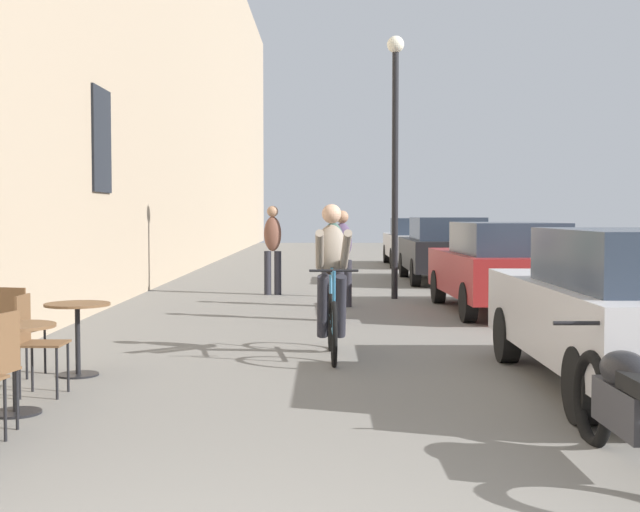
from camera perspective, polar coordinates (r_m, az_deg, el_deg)
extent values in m
cube|color=tan|center=(18.05, -12.71, 16.15)|extent=(0.50, 68.00, 11.57)
cube|color=black|center=(14.60, -14.26, 7.45)|extent=(0.04, 1.10, 1.70)
cylinder|color=black|center=(6.52, -20.13, -9.54)|extent=(0.02, 0.02, 0.45)
cylinder|color=black|center=(7.41, -19.47, -9.75)|extent=(0.40, 0.40, 0.02)
cylinder|color=black|center=(7.34, -19.52, -7.10)|extent=(0.05, 0.05, 0.67)
cylinder|color=brown|center=(7.29, -19.56, -4.39)|extent=(0.64, 0.64, 0.02)
cylinder|color=black|center=(6.83, -19.43, -8.96)|extent=(0.02, 0.02, 0.45)
cube|color=brown|center=(6.61, -20.09, -5.36)|extent=(0.09, 0.34, 0.42)
cylinder|color=black|center=(8.11, -16.35, -7.06)|extent=(0.02, 0.02, 0.45)
cylinder|color=black|center=(7.81, -17.03, -7.45)|extent=(0.02, 0.02, 0.45)
cylinder|color=black|center=(8.21, -18.52, -6.97)|extent=(0.02, 0.02, 0.45)
cylinder|color=black|center=(7.91, -19.28, -7.36)|extent=(0.02, 0.02, 0.45)
cube|color=brown|center=(7.97, -17.82, -5.54)|extent=(0.38, 0.38, 0.02)
cube|color=brown|center=(8.00, -19.07, -3.95)|extent=(0.02, 0.34, 0.42)
cylinder|color=black|center=(8.91, -15.72, -7.57)|extent=(0.40, 0.40, 0.02)
cylinder|color=black|center=(8.86, -15.75, -5.36)|extent=(0.05, 0.05, 0.67)
cylinder|color=brown|center=(8.81, -15.78, -3.11)|extent=(0.64, 0.64, 0.02)
cylinder|color=black|center=(9.27, -19.47, -5.88)|extent=(0.02, 0.02, 0.45)
cylinder|color=black|center=(9.10, -17.75, -6.02)|extent=(0.02, 0.02, 0.45)
cylinder|color=black|center=(8.83, -18.85, -6.30)|extent=(0.02, 0.02, 0.45)
cube|color=brown|center=(9.01, -19.19, -4.61)|extent=(0.46, 0.46, 0.02)
cube|color=brown|center=(8.84, -19.85, -3.33)|extent=(0.34, 0.10, 0.42)
torus|color=black|center=(9.10, 0.93, -5.21)|extent=(0.07, 0.71, 0.71)
torus|color=black|center=(10.14, 0.71, -4.38)|extent=(0.07, 0.71, 0.71)
cylinder|color=#286084|center=(10.01, 0.73, -2.83)|extent=(0.04, 0.22, 0.58)
cylinder|color=#286084|center=(9.49, 0.83, -1.11)|extent=(0.06, 0.83, 0.14)
cylinder|color=#286084|center=(9.08, 0.93, -3.10)|extent=(0.04, 0.09, 0.67)
cylinder|color=#286084|center=(9.64, 0.81, -4.52)|extent=(0.06, 1.00, 0.12)
cylinder|color=black|center=(9.08, 0.92, -0.98)|extent=(0.52, 0.04, 0.03)
ellipsoid|color=black|center=(9.90, 0.74, -1.07)|extent=(0.12, 0.24, 0.06)
ellipsoid|color=gray|center=(9.80, 0.76, 0.51)|extent=(0.35, 0.36, 0.59)
sphere|color=tan|center=(9.76, 0.77, 2.81)|extent=(0.22, 0.22, 0.22)
cylinder|color=#26262D|center=(9.78, 1.36, -3.36)|extent=(0.14, 0.40, 0.75)
cylinder|color=#26262D|center=(9.77, 0.19, -3.36)|extent=(0.14, 0.40, 0.75)
cylinder|color=gray|center=(9.42, 1.71, 0.37)|extent=(0.13, 0.75, 0.48)
cylinder|color=gray|center=(9.41, -0.02, 0.37)|extent=(0.09, 0.75, 0.48)
cylinder|color=#26262D|center=(12.84, 0.41, -2.50)|extent=(0.14, 0.14, 0.82)
cylinder|color=#26262D|center=(12.84, 1.30, -2.50)|extent=(0.14, 0.14, 0.82)
ellipsoid|color=#38564C|center=(12.79, 0.86, 0.78)|extent=(0.34, 0.25, 0.65)
sphere|color=#A57A5B|center=(12.79, 0.86, 2.68)|extent=(0.22, 0.22, 0.22)
cylinder|color=#26262D|center=(14.75, 1.09, -1.83)|extent=(0.14, 0.14, 0.81)
cylinder|color=#26262D|center=(14.79, 1.85, -1.82)|extent=(0.14, 0.14, 0.81)
ellipsoid|color=#4C3D5B|center=(14.73, 1.47, 0.98)|extent=(0.38, 0.30, 0.64)
sphere|color=#A57A5B|center=(14.72, 1.47, 2.61)|extent=(0.22, 0.22, 0.22)
cylinder|color=#26262D|center=(16.98, -2.81, -1.13)|extent=(0.14, 0.14, 0.86)
cylinder|color=#26262D|center=(16.99, -3.49, -1.13)|extent=(0.14, 0.14, 0.86)
ellipsoid|color=brown|center=(16.95, -3.16, 1.48)|extent=(0.34, 0.24, 0.68)
sphere|color=#A57A5B|center=(16.95, -3.16, 2.97)|extent=(0.22, 0.22, 0.22)
cylinder|color=black|center=(16.21, 4.99, 5.28)|extent=(0.12, 0.12, 4.60)
sphere|color=silver|center=(16.49, 5.03, 13.78)|extent=(0.32, 0.32, 0.32)
cube|color=#B7B7BC|center=(8.36, 19.52, -3.99)|extent=(1.72, 4.13, 0.67)
cylinder|color=black|center=(9.50, 12.29, -5.13)|extent=(0.19, 0.60, 0.59)
cylinder|color=black|center=(6.90, 17.09, -8.21)|extent=(0.19, 0.60, 0.59)
cube|color=maroon|center=(14.32, 11.79, -1.12)|extent=(1.83, 4.16, 0.67)
cube|color=#283342|center=(13.81, 12.29, 1.15)|extent=(1.50, 2.26, 0.50)
cylinder|color=black|center=(15.52, 7.84, -2.03)|extent=(0.21, 0.60, 0.59)
cylinder|color=black|center=(15.84, 13.38, -1.98)|extent=(0.21, 0.60, 0.59)
cylinder|color=black|center=(12.86, 9.80, -3.04)|extent=(0.21, 0.60, 0.59)
cylinder|color=black|center=(13.25, 16.40, -2.94)|extent=(0.21, 0.60, 0.59)
cube|color=black|center=(20.49, 8.17, 0.15)|extent=(1.76, 4.26, 0.69)
cube|color=#283342|center=(19.96, 8.38, 1.81)|extent=(1.48, 2.30, 0.52)
cylinder|color=black|center=(21.81, 5.57, -0.59)|extent=(0.20, 0.61, 0.61)
cylinder|color=black|center=(22.01, 9.74, -0.59)|extent=(0.20, 0.61, 0.61)
cylinder|color=black|center=(19.02, 6.34, -1.09)|extent=(0.20, 0.61, 0.61)
cylinder|color=black|center=(19.25, 11.10, -1.08)|extent=(0.20, 0.61, 0.61)
cube|color=#B7B7BC|center=(26.66, 6.32, 0.73)|extent=(1.71, 4.12, 0.67)
cube|color=#283342|center=(26.15, 6.44, 1.97)|extent=(1.44, 2.23, 0.50)
cylinder|color=black|center=(27.96, 4.44, 0.14)|extent=(0.19, 0.59, 0.59)
cylinder|color=black|center=(28.11, 7.60, 0.14)|extent=(0.19, 0.59, 0.59)
cylinder|color=black|center=(25.25, 4.89, -0.15)|extent=(0.19, 0.59, 0.59)
cylinder|color=black|center=(25.42, 8.38, -0.15)|extent=(0.19, 0.59, 0.59)
torus|color=black|center=(6.41, 17.59, -9.03)|extent=(0.10, 0.69, 0.69)
cube|color=#333338|center=(5.72, 19.87, -9.48)|extent=(0.25, 0.76, 0.28)
ellipsoid|color=black|center=(5.77, 19.57, -7.14)|extent=(0.29, 0.52, 0.24)
cylinder|color=black|center=(6.22, 17.95, -4.25)|extent=(0.62, 0.04, 0.03)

